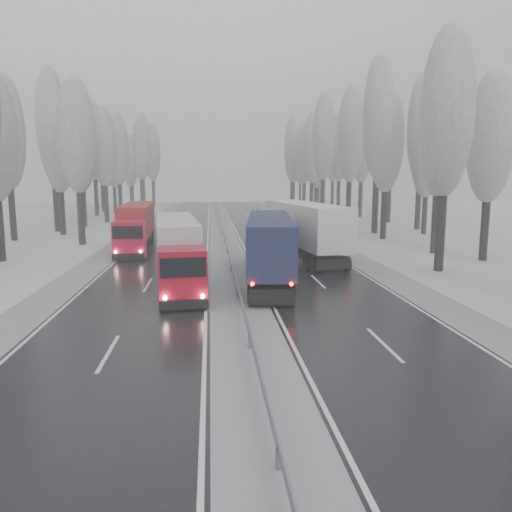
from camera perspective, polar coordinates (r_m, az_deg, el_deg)
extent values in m
cube|color=black|center=(37.28, 5.13, -1.06)|extent=(7.50, 200.00, 0.03)
cube|color=black|center=(36.87, -11.14, -1.30)|extent=(7.50, 200.00, 0.03)
cube|color=gray|center=(36.70, -2.96, -1.19)|extent=(3.00, 200.00, 0.04)
cube|color=gray|center=(38.47, 12.40, -0.92)|extent=(2.40, 200.00, 0.04)
cube|color=gray|center=(37.71, -18.64, -1.37)|extent=(2.40, 200.00, 0.04)
cube|color=slate|center=(36.61, -2.97, -0.29)|extent=(0.06, 200.00, 0.32)
cube|color=slate|center=(34.69, -2.83, -1.30)|extent=(0.12, 0.12, 0.60)
cube|color=slate|center=(66.41, -4.02, 3.56)|extent=(0.12, 0.12, 0.60)
cylinder|color=black|center=(36.95, 20.33, 2.71)|extent=(0.68, 0.68, 5.62)
ellipsoid|color=gray|center=(37.04, 21.02, 15.15)|extent=(3.60, 3.60, 11.48)
cylinder|color=black|center=(43.07, 24.65, 2.80)|extent=(0.64, 0.64, 4.94)
ellipsoid|color=gray|center=(43.00, 25.27, 12.18)|extent=(3.60, 3.60, 10.09)
cylinder|color=black|center=(45.73, 19.79, 3.63)|extent=(0.66, 0.66, 5.32)
ellipsoid|color=gray|center=(45.74, 20.30, 13.16)|extent=(3.60, 3.60, 10.88)
cylinder|color=black|center=(50.25, 20.21, 4.60)|extent=(0.72, 0.72, 6.31)
ellipsoid|color=gray|center=(50.47, 20.77, 14.86)|extent=(3.60, 3.60, 12.90)
cylinder|color=black|center=(55.03, 14.38, 4.70)|extent=(0.67, 0.67, 5.38)
ellipsoid|color=gray|center=(55.05, 14.70, 12.70)|extent=(3.60, 3.60, 10.98)
cylinder|color=black|center=(61.10, 18.69, 4.53)|extent=(0.62, 0.62, 4.59)
ellipsoid|color=gray|center=(61.01, 19.00, 10.69)|extent=(3.60, 3.60, 9.39)
cylinder|color=black|center=(60.38, 13.47, 5.83)|extent=(0.76, 0.76, 6.95)
ellipsoid|color=gray|center=(60.71, 13.82, 15.22)|extent=(3.60, 3.60, 14.19)
cylinder|color=black|center=(66.60, 18.04, 5.75)|extent=(0.74, 0.74, 6.59)
ellipsoid|color=gray|center=(66.82, 18.43, 13.83)|extent=(3.60, 3.60, 13.46)
cylinder|color=black|center=(70.08, 10.52, 6.08)|extent=(0.72, 0.72, 6.37)
ellipsoid|color=gray|center=(70.25, 10.74, 13.50)|extent=(3.60, 3.60, 13.01)
cylinder|color=black|center=(76.10, 14.91, 5.99)|extent=(0.70, 0.70, 5.97)
ellipsoid|color=gray|center=(76.19, 15.18, 12.40)|extent=(3.60, 3.60, 12.20)
cylinder|color=black|center=(80.12, 7.60, 6.58)|extent=(0.74, 0.74, 6.65)
ellipsoid|color=gray|center=(80.32, 7.74, 13.37)|extent=(3.60, 3.60, 13.59)
cylinder|color=black|center=(85.90, 11.83, 6.45)|extent=(0.71, 0.71, 6.14)
ellipsoid|color=gray|center=(86.00, 12.02, 12.29)|extent=(3.60, 3.60, 12.54)
cylinder|color=black|center=(89.70, 6.35, 6.65)|extent=(0.71, 0.71, 6.05)
ellipsoid|color=gray|center=(89.79, 6.44, 12.17)|extent=(3.60, 3.60, 12.37)
cylinder|color=black|center=(94.93, 9.39, 6.78)|extent=(0.72, 0.72, 6.30)
ellipsoid|color=gray|center=(95.05, 9.53, 12.20)|extent=(3.60, 3.60, 12.87)
cylinder|color=black|center=(97.08, 5.49, 6.77)|extent=(0.70, 0.70, 5.88)
ellipsoid|color=gray|center=(97.14, 5.57, 11.73)|extent=(3.60, 3.60, 12.00)
cylinder|color=black|center=(101.64, 6.82, 6.56)|extent=(0.64, 0.64, 4.86)
ellipsoid|color=gray|center=(101.60, 6.89, 10.47)|extent=(3.60, 3.60, 9.92)
cylinder|color=black|center=(103.91, 4.27, 6.95)|extent=(0.70, 0.70, 5.98)
ellipsoid|color=gray|center=(103.98, 4.33, 11.66)|extent=(3.60, 3.60, 12.21)
cylinder|color=black|center=(109.70, 8.71, 7.03)|extent=(0.71, 0.71, 6.19)
ellipsoid|color=gray|center=(109.79, 8.82, 11.65)|extent=(3.60, 3.60, 12.64)
cylinder|color=black|center=(113.82, 4.10, 7.34)|extent=(0.75, 0.75, 6.86)
ellipsoid|color=gray|center=(113.98, 4.16, 12.27)|extent=(3.60, 3.60, 14.01)
cylinder|color=black|center=(119.08, 7.13, 7.05)|extent=(0.68, 0.68, 5.55)
ellipsoid|color=gray|center=(119.10, 7.20, 10.86)|extent=(3.60, 3.60, 11.33)
cylinder|color=black|center=(124.53, 4.08, 7.30)|extent=(0.71, 0.71, 6.09)
ellipsoid|color=gray|center=(124.59, 4.13, 11.30)|extent=(3.60, 3.60, 12.45)
cylinder|color=black|center=(128.95, 5.04, 7.20)|extent=(0.67, 0.67, 5.49)
ellipsoid|color=gray|center=(128.97, 5.09, 10.69)|extent=(3.60, 3.60, 11.21)
cylinder|color=black|center=(43.66, -27.22, 2.76)|extent=(0.65, 0.65, 5.03)
cylinder|color=black|center=(51.52, -19.37, 4.25)|extent=(0.67, 0.67, 5.44)
ellipsoid|color=gray|center=(51.55, -19.82, 12.88)|extent=(3.60, 3.60, 11.11)
cylinder|color=black|center=(57.69, -26.07, 4.43)|extent=(0.69, 0.69, 5.72)
ellipsoid|color=gray|center=(57.77, -26.63, 12.54)|extent=(3.60, 3.60, 11.69)
cylinder|color=black|center=(61.31, -21.27, 4.71)|extent=(0.66, 0.66, 5.23)
ellipsoid|color=gray|center=(61.30, -21.67, 11.68)|extent=(3.60, 3.60, 10.68)
cylinder|color=black|center=(65.60, -21.86, 5.51)|extent=(0.74, 0.74, 6.60)
ellipsoid|color=gray|center=(65.83, -22.35, 13.73)|extent=(3.60, 3.60, 13.49)
cylinder|color=black|center=(70.58, -19.05, 5.27)|extent=(0.65, 0.65, 5.16)
ellipsoid|color=gray|center=(70.56, -19.36, 11.25)|extent=(3.60, 3.60, 10.54)
cylinder|color=black|center=(74.77, -19.38, 5.67)|extent=(0.69, 0.69, 5.79)
ellipsoid|color=gray|center=(74.84, -19.71, 12.01)|extent=(3.60, 3.60, 11.84)
cylinder|color=black|center=(76.82, -16.73, 5.81)|extent=(0.68, 0.68, 5.64)
ellipsoid|color=gray|center=(76.86, -17.00, 11.82)|extent=(3.60, 3.60, 11.53)
cylinder|color=black|center=(81.77, -19.53, 6.16)|extent=(0.73, 0.73, 6.56)
ellipsoid|color=gray|center=(81.94, -19.88, 12.71)|extent=(3.60, 3.60, 13.40)
cylinder|color=black|center=(86.66, -15.25, 6.23)|extent=(0.69, 0.69, 5.79)
ellipsoid|color=gray|center=(86.72, -15.48, 11.70)|extent=(3.60, 3.60, 11.84)
cylinder|color=black|center=(91.49, -17.79, 6.51)|extent=(0.74, 0.74, 6.65)
ellipsoid|color=gray|center=(91.66, -18.08, 12.45)|extent=(3.60, 3.60, 13.58)
cylinder|color=black|center=(96.33, -15.83, 6.24)|extent=(0.65, 0.65, 5.12)
ellipsoid|color=gray|center=(96.31, -16.01, 10.59)|extent=(3.60, 3.60, 10.46)
cylinder|color=black|center=(100.79, -17.05, 6.49)|extent=(0.69, 0.69, 5.84)
ellipsoid|color=gray|center=(100.85, -17.27, 11.23)|extent=(3.60, 3.60, 11.92)
cylinder|color=black|center=(106.36, -12.73, 6.99)|extent=(0.74, 0.74, 6.67)
ellipsoid|color=gray|center=(106.51, -12.91, 12.12)|extent=(3.60, 3.60, 13.63)
cylinder|color=black|center=(111.83, -17.14, 6.81)|extent=(0.72, 0.72, 6.31)
ellipsoid|color=gray|center=(111.93, -17.35, 11.42)|extent=(3.60, 3.60, 12.88)
cylinder|color=black|center=(115.57, -11.63, 7.07)|extent=(0.72, 0.72, 6.29)
ellipsoid|color=gray|center=(115.66, -11.77, 11.52)|extent=(3.60, 3.60, 12.84)
cylinder|color=black|center=(120.29, -14.08, 6.70)|extent=(0.64, 0.64, 4.86)
ellipsoid|color=gray|center=(120.26, -14.21, 10.01)|extent=(3.60, 3.60, 9.92)
cylinder|color=black|center=(122.53, -12.94, 7.20)|extent=(0.74, 0.74, 6.63)
ellipsoid|color=gray|center=(122.65, -13.09, 11.62)|extent=(3.60, 3.60, 13.54)
cylinder|color=black|center=(126.89, -13.94, 7.02)|extent=(0.69, 0.69, 5.79)
ellipsoid|color=gray|center=(126.93, -14.08, 10.75)|extent=(3.60, 3.60, 11.82)
cube|color=#1B1E43|center=(38.39, 1.34, 1.72)|extent=(2.74, 2.83, 2.99)
cube|color=black|center=(39.55, 1.32, 2.95)|extent=(2.29, 0.33, 1.00)
cube|color=black|center=(39.89, 1.31, 0.26)|extent=(2.50, 0.40, 0.50)
cube|color=#131735|center=(30.54, 1.55, 1.86)|extent=(3.84, 13.15, 2.79)
cube|color=black|center=(24.50, 1.81, -5.00)|extent=(2.29, 0.35, 0.45)
cube|color=black|center=(27.32, 1.67, -3.12)|extent=(2.74, 5.68, 0.45)
cube|color=black|center=(25.08, 1.78, -5.14)|extent=(2.29, 0.29, 0.60)
cylinder|color=black|center=(37.76, -0.24, -0.12)|extent=(0.45, 1.07, 1.04)
cylinder|color=black|center=(37.79, 2.94, -0.13)|extent=(0.45, 1.07, 1.04)
cylinder|color=black|center=(26.98, -0.54, -3.77)|extent=(0.45, 1.07, 1.04)
cylinder|color=black|center=(27.02, 3.91, -3.77)|extent=(0.45, 1.07, 1.04)
cylinder|color=black|center=(25.72, -0.60, -4.40)|extent=(0.45, 1.07, 1.04)
cylinder|color=black|center=(25.76, 4.08, -4.40)|extent=(0.45, 1.07, 1.04)
sphere|color=#FF0C05|center=(24.25, -0.42, -3.21)|extent=(0.20, 0.20, 0.20)
sphere|color=#FF0C05|center=(24.29, 4.06, -3.21)|extent=(0.20, 0.20, 0.20)
sphere|color=white|center=(39.86, -0.05, 0.83)|extent=(0.22, 0.22, 0.22)
sphere|color=white|center=(39.88, 2.67, 0.83)|extent=(0.22, 0.22, 0.22)
cube|color=beige|center=(47.79, 2.33, 3.32)|extent=(3.08, 3.17, 3.28)
cube|color=black|center=(49.04, 1.92, 4.36)|extent=(2.51, 0.43, 1.09)
cube|color=black|center=(49.35, 1.87, 1.97)|extent=(2.73, 0.52, 0.55)
cube|color=beige|center=(39.55, 5.55, 3.80)|extent=(4.60, 14.45, 3.06)
cube|color=black|center=(33.19, 9.35, -1.35)|extent=(2.51, 0.46, 0.49)
cube|color=black|center=(36.12, 7.44, -0.13)|extent=(3.16, 6.27, 0.49)
cube|color=black|center=(33.78, 8.96, -1.54)|extent=(2.50, 0.39, 0.66)
cylinder|color=black|center=(46.80, 1.24, 1.69)|extent=(0.53, 1.18, 1.14)
cylinder|color=black|center=(47.41, 3.93, 1.76)|extent=(0.53, 1.18, 1.14)
cylinder|color=black|center=(35.37, 5.93, -0.70)|extent=(0.53, 1.18, 1.14)
cylinder|color=black|center=(36.17, 9.38, -0.56)|extent=(0.53, 1.18, 1.14)
cylinder|color=black|center=(34.05, 6.69, -1.09)|extent=(0.53, 1.18, 1.14)
cylinder|color=black|center=(34.87, 10.26, -0.93)|extent=(0.53, 1.18, 1.14)
sphere|color=#FF0C05|center=(32.60, 7.74, 0.06)|extent=(0.22, 0.22, 0.22)
sphere|color=#FF0C05|center=(33.38, 11.09, 0.18)|extent=(0.22, 0.22, 0.22)
sphere|color=white|center=(49.09, 0.69, 2.45)|extent=(0.24, 0.24, 0.24)
sphere|color=white|center=(49.61, 3.03, 2.50)|extent=(0.24, 0.24, 0.24)
cube|color=#A9ACB0|center=(81.74, 0.83, 5.37)|extent=(2.61, 5.85, 2.47)
cube|color=#5C5C5C|center=(85.17, 0.76, 5.35)|extent=(2.31, 1.87, 2.19)
cylinder|color=black|center=(84.43, 0.13, 4.80)|extent=(0.35, 0.87, 0.86)
cylinder|color=black|center=(84.49, 1.42, 4.80)|extent=(0.35, 0.87, 0.86)
cylinder|color=black|center=(79.88, 0.19, 4.57)|extent=(0.35, 0.87, 0.86)
cylinder|color=black|center=(79.94, 1.56, 4.57)|extent=(0.35, 0.87, 0.86)
cube|color=#A0081B|center=(25.73, -8.45, -2.13)|extent=(2.58, 2.67, 2.83)
cube|color=black|center=(24.45, -8.37, -1.13)|extent=(2.17, 0.30, 0.94)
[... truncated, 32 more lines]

